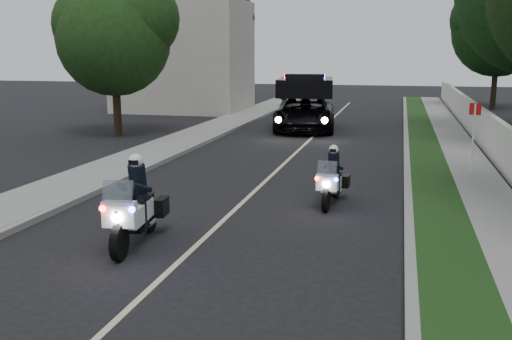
{
  "coord_description": "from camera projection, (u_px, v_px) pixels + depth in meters",
  "views": [
    {
      "loc": [
        3.79,
        -9.88,
        3.75
      ],
      "look_at": [
        0.51,
        3.27,
        1.0
      ],
      "focal_mm": 40.62,
      "sensor_mm": 36.0,
      "label": 1
    }
  ],
  "objects": [
    {
      "name": "police_moto_right",
      "position": [
        331.0,
        204.0,
        14.61
      ],
      "size": [
        0.72,
        1.8,
        1.5
      ],
      "primitive_type": null,
      "rotation": [
        0.0,
        0.0,
        -0.06
      ],
      "color": "silver",
      "rests_on": "ground"
    },
    {
      "name": "sign_post",
      "position": [
        470.0,
        176.0,
        17.93
      ],
      "size": [
        0.48,
        0.48,
        2.33
      ],
      "primitive_type": null,
      "rotation": [
        0.0,
        0.0,
        -0.4
      ],
      "color": "red",
      "rests_on": "ground"
    },
    {
      "name": "lane_marking",
      "position": [
        288.0,
        160.0,
        20.55
      ],
      "size": [
        0.12,
        50.0,
        0.01
      ],
      "primitive_type": "cube",
      "color": "#BFB78C",
      "rests_on": "ground"
    },
    {
      "name": "police_moto_left",
      "position": [
        136.0,
        244.0,
        11.55
      ],
      "size": [
        0.99,
        2.21,
        1.82
      ],
      "primitive_type": null,
      "rotation": [
        0.0,
        0.0,
        0.12
      ],
      "color": "white",
      "rests_on": "ground"
    },
    {
      "name": "tree_left_near",
      "position": [
        118.0,
        136.0,
        26.65
      ],
      "size": [
        6.59,
        6.59,
        8.44
      ],
      "primitive_type": null,
      "rotation": [
        0.0,
        0.0,
        0.38
      ],
      "color": "#1C3F15",
      "rests_on": "ground"
    },
    {
      "name": "police_suv",
      "position": [
        305.0,
        130.0,
        28.69
      ],
      "size": [
        3.55,
        6.41,
        2.97
      ],
      "primitive_type": "imported",
      "rotation": [
        0.0,
        0.0,
        0.12
      ],
      "color": "black",
      "rests_on": "ground"
    },
    {
      "name": "tree_left_far",
      "position": [
        206.0,
        108.0,
        40.29
      ],
      "size": [
        5.99,
        5.99,
        9.76
      ],
      "primitive_type": null,
      "rotation": [
        0.0,
        0.0,
        -0.02
      ],
      "color": "#103411",
      "rests_on": "ground"
    },
    {
      "name": "sidewalk_right",
      "position": [
        469.0,
        166.0,
        19.09
      ],
      "size": [
        1.4,
        60.0,
        0.16
      ],
      "primitive_type": "cube",
      "color": "gray",
      "rests_on": "ground"
    },
    {
      "name": "property_wall",
      "position": [
        504.0,
        147.0,
        18.72
      ],
      "size": [
        0.22,
        60.0,
        1.5
      ],
      "primitive_type": "cube",
      "color": "beige",
      "rests_on": "ground"
    },
    {
      "name": "curb_right",
      "position": [
        407.0,
        164.0,
        19.56
      ],
      "size": [
        0.2,
        60.0,
        0.15
      ],
      "primitive_type": "cube",
      "color": "gray",
      "rests_on": "ground"
    },
    {
      "name": "curb_left",
      "position": [
        180.0,
        153.0,
        21.51
      ],
      "size": [
        0.2,
        60.0,
        0.15
      ],
      "primitive_type": "cube",
      "color": "gray",
      "rests_on": "ground"
    },
    {
      "name": "grass_verge",
      "position": [
        428.0,
        164.0,
        19.4
      ],
      "size": [
        1.2,
        60.0,
        0.16
      ],
      "primitive_type": "cube",
      "color": "#193814",
      "rests_on": "ground"
    },
    {
      "name": "building_far",
      "position": [
        184.0,
        57.0,
        37.44
      ],
      "size": [
        8.0,
        6.0,
        7.0
      ],
      "primitive_type": "cube",
      "color": "#A8A396",
      "rests_on": "ground"
    },
    {
      "name": "sidewalk_left",
      "position": [
        152.0,
        152.0,
        21.77
      ],
      "size": [
        2.0,
        60.0,
        0.16
      ],
      "primitive_type": "cube",
      "color": "gray",
      "rests_on": "ground"
    },
    {
      "name": "bicycle",
      "position": [
        284.0,
        121.0,
        32.17
      ],
      "size": [
        0.69,
        1.87,
        0.97
      ],
      "primitive_type": "imported",
      "rotation": [
        0.0,
        0.0,
        0.02
      ],
      "color": "black",
      "rests_on": "ground"
    },
    {
      "name": "cyclist",
      "position": [
        284.0,
        121.0,
        32.17
      ],
      "size": [
        0.67,
        0.49,
        1.71
      ],
      "primitive_type": "imported",
      "rotation": [
        0.0,
        0.0,
        3.0
      ],
      "color": "black",
      "rests_on": "ground"
    },
    {
      "name": "ground",
      "position": [
        189.0,
        253.0,
        11.04
      ],
      "size": [
        120.0,
        120.0,
        0.0
      ],
      "primitive_type": "plane",
      "color": "black",
      "rests_on": "ground"
    },
    {
      "name": "tree_right_e",
      "position": [
        492.0,
        109.0,
        39.16
      ],
      "size": [
        6.18,
        6.18,
        10.01
      ],
      "primitive_type": null,
      "rotation": [
        0.0,
        0.0,
        0.03
      ],
      "color": "#133510",
      "rests_on": "ground"
    }
  ]
}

